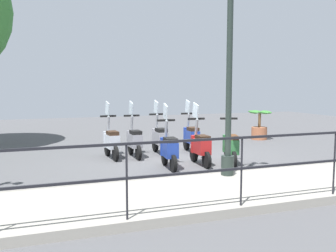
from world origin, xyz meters
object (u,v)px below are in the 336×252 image
(lamp_post_near, at_px, (229,76))
(scooter_near_0, at_px, (231,145))
(scooter_near_2, at_px, (169,148))
(scooter_far_1, at_px, (160,137))
(potted_palm, at_px, (259,127))
(scooter_near_1, at_px, (200,146))
(scooter_far_3, at_px, (111,141))
(scooter_far_2, at_px, (134,140))
(scooter_far_0, at_px, (191,136))

(lamp_post_near, bearing_deg, scooter_near_0, -31.00)
(scooter_near_2, xyz_separation_m, scooter_far_1, (1.84, -0.38, 0.00))
(potted_palm, distance_m, scooter_near_0, 4.65)
(scooter_near_0, bearing_deg, scooter_near_1, 92.48)
(scooter_near_0, relative_size, scooter_near_1, 1.00)
(lamp_post_near, relative_size, scooter_near_1, 2.93)
(lamp_post_near, distance_m, scooter_far_3, 4.06)
(lamp_post_near, height_order, potted_palm, lamp_post_near)
(scooter_far_2, xyz_separation_m, scooter_far_3, (0.06, 0.63, 0.00))
(scooter_far_0, distance_m, scooter_far_3, 2.39)
(scooter_far_2, bearing_deg, scooter_near_2, -165.55)
(scooter_far_0, bearing_deg, potted_palm, -61.19)
(scooter_near_0, height_order, scooter_far_1, same)
(scooter_near_0, relative_size, scooter_far_0, 1.00)
(lamp_post_near, relative_size, scooter_far_0, 2.93)
(lamp_post_near, distance_m, scooter_near_1, 2.38)
(scooter_near_2, relative_size, scooter_far_3, 1.00)
(scooter_far_2, bearing_deg, lamp_post_near, -160.75)
(scooter_near_1, height_order, scooter_far_0, same)
(scooter_far_0, distance_m, scooter_far_1, 0.96)
(scooter_near_2, bearing_deg, scooter_far_3, 37.17)
(scooter_far_1, bearing_deg, scooter_near_0, -147.64)
(scooter_near_0, bearing_deg, scooter_far_2, 67.56)
(scooter_far_0, bearing_deg, scooter_near_1, 167.82)
(scooter_far_1, distance_m, scooter_far_3, 1.44)
(scooter_near_0, height_order, scooter_far_2, same)
(scooter_near_1, height_order, scooter_near_2, same)
(lamp_post_near, distance_m, potted_palm, 6.60)
(scooter_near_2, bearing_deg, scooter_far_0, -31.86)
(scooter_near_0, height_order, scooter_near_1, same)
(scooter_near_1, xyz_separation_m, scooter_far_0, (1.67, -0.47, 0.00))
(scooter_near_2, height_order, scooter_far_0, same)
(scooter_far_0, height_order, scooter_far_1, same)
(scooter_far_3, bearing_deg, potted_palm, -77.81)
(scooter_far_1, distance_m, scooter_far_2, 0.84)
(scooter_far_2, bearing_deg, scooter_far_3, 84.18)
(lamp_post_near, distance_m, scooter_near_2, 2.40)
(potted_palm, distance_m, scooter_near_1, 5.05)
(scooter_near_2, height_order, scooter_far_2, same)
(potted_palm, relative_size, scooter_near_2, 0.69)
(potted_palm, bearing_deg, lamp_post_near, 141.02)
(potted_palm, relative_size, scooter_far_0, 0.69)
(potted_palm, height_order, scooter_far_1, scooter_far_1)
(scooter_far_0, height_order, scooter_far_2, same)
(scooter_near_0, distance_m, scooter_far_1, 2.28)
(scooter_near_1, distance_m, scooter_far_2, 1.98)
(scooter_far_1, xyz_separation_m, scooter_far_3, (-0.17, 1.43, 0.00))
(lamp_post_near, height_order, scooter_near_2, lamp_post_near)
(scooter_far_2, bearing_deg, potted_palm, -71.33)
(scooter_near_0, distance_m, scooter_near_1, 0.76)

